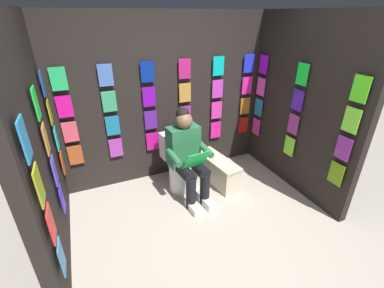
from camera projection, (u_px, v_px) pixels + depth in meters
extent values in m
plane|color=#B2A899|center=(233.00, 264.00, 2.57)|extent=(30.00, 30.00, 0.00)
cube|color=black|center=(166.00, 100.00, 3.63)|extent=(3.00, 0.10, 2.25)
cube|color=#A94B23|center=(76.00, 155.00, 3.35)|extent=(0.17, 0.01, 0.26)
cube|color=purple|center=(116.00, 148.00, 3.53)|extent=(0.17, 0.01, 0.26)
cube|color=#C21282|center=(152.00, 141.00, 3.71)|extent=(0.17, 0.01, 0.26)
cube|color=#1449B6|center=(186.00, 135.00, 3.89)|extent=(0.17, 0.01, 0.26)
cube|color=#EB1E90|center=(216.00, 130.00, 4.07)|extent=(0.17, 0.01, 0.26)
cube|color=#A9170F|center=(243.00, 125.00, 4.25)|extent=(0.17, 0.01, 0.26)
cube|color=#E3485C|center=(70.00, 132.00, 3.20)|extent=(0.17, 0.01, 0.26)
cube|color=#1971A1|center=(113.00, 126.00, 3.38)|extent=(0.17, 0.01, 0.26)
cube|color=#571C91|center=(151.00, 120.00, 3.57)|extent=(0.17, 0.01, 0.26)
cube|color=#972794|center=(185.00, 115.00, 3.75)|extent=(0.17, 0.01, 0.26)
cube|color=#E932A9|center=(217.00, 110.00, 3.93)|extent=(0.17, 0.01, 0.26)
cube|color=#B5601D|center=(245.00, 106.00, 4.11)|extent=(0.17, 0.01, 0.26)
cube|color=#E11190|center=(65.00, 107.00, 3.06)|extent=(0.17, 0.01, 0.26)
cube|color=#349C67|center=(109.00, 102.00, 3.24)|extent=(0.17, 0.01, 0.26)
cube|color=#770CB6|center=(149.00, 97.00, 3.42)|extent=(0.17, 0.01, 0.26)
cube|color=#C48636|center=(185.00, 93.00, 3.60)|extent=(0.17, 0.01, 0.26)
cube|color=#CA35C9|center=(217.00, 89.00, 3.78)|extent=(0.17, 0.01, 0.26)
cube|color=#E820A1|center=(247.00, 86.00, 3.96)|extent=(0.17, 0.01, 0.26)
cube|color=#25BE61|center=(58.00, 79.00, 2.92)|extent=(0.17, 0.01, 0.26)
cube|color=#436EC2|center=(105.00, 75.00, 3.10)|extent=(0.17, 0.01, 0.26)
cube|color=navy|center=(147.00, 72.00, 3.28)|extent=(0.17, 0.01, 0.26)
cube|color=#B81C6C|center=(185.00, 69.00, 3.46)|extent=(0.17, 0.01, 0.26)
cube|color=#0BC0C3|center=(218.00, 66.00, 3.64)|extent=(0.17, 0.01, 0.26)
cube|color=#1E2DE2|center=(249.00, 64.00, 3.82)|extent=(0.17, 0.01, 0.26)
cube|color=black|center=(301.00, 107.00, 3.36)|extent=(0.10, 1.85, 2.25)
cube|color=#CE3191|center=(256.00, 127.00, 4.19)|extent=(0.01, 0.17, 0.26)
cube|color=#7EDF2E|center=(289.00, 146.00, 3.57)|extent=(0.01, 0.17, 0.26)
cube|color=#639412|center=(336.00, 174.00, 2.96)|extent=(0.01, 0.17, 0.26)
cube|color=teal|center=(258.00, 107.00, 4.04)|extent=(0.01, 0.17, 0.26)
cube|color=#933181|center=(293.00, 124.00, 3.43)|extent=(0.01, 0.17, 0.26)
cube|color=purple|center=(343.00, 148.00, 2.82)|extent=(0.01, 0.17, 0.26)
cube|color=#EC49BD|center=(261.00, 87.00, 3.90)|extent=(0.01, 0.17, 0.26)
cube|color=#491DB5|center=(298.00, 100.00, 3.29)|extent=(0.01, 0.17, 0.26)
cube|color=#7DF036|center=(351.00, 120.00, 2.67)|extent=(0.01, 0.17, 0.26)
cube|color=#B30FD8|center=(264.00, 64.00, 3.76)|extent=(0.01, 0.17, 0.26)
cube|color=#14EF37|center=(303.00, 74.00, 3.14)|extent=(0.01, 0.17, 0.26)
cube|color=#52ED21|center=(360.00, 89.00, 2.53)|extent=(0.01, 0.17, 0.26)
cube|color=black|center=(38.00, 151.00, 2.29)|extent=(0.10, 1.85, 2.25)
cube|color=#3B80BA|center=(62.00, 257.00, 1.95)|extent=(0.01, 0.17, 0.26)
cube|color=#422CEA|center=(62.00, 198.00, 2.56)|extent=(0.01, 0.17, 0.26)
cube|color=#D74C26|center=(63.00, 163.00, 3.18)|extent=(0.01, 0.17, 0.26)
cube|color=red|center=(51.00, 224.00, 1.80)|extent=(0.01, 0.17, 0.26)
cube|color=#5C4BF2|center=(55.00, 170.00, 2.42)|extent=(0.01, 0.17, 0.26)
cube|color=#1DD3C6|center=(57.00, 139.00, 3.03)|extent=(0.01, 0.17, 0.26)
cube|color=#A0AC21|center=(39.00, 185.00, 1.66)|extent=(0.01, 0.17, 0.26)
cube|color=#C48E3B|center=(46.00, 139.00, 2.27)|extent=(0.01, 0.17, 0.26)
cube|color=#9DAC15|center=(50.00, 112.00, 2.89)|extent=(0.01, 0.17, 0.26)
cube|color=#2889C6|center=(25.00, 139.00, 1.52)|extent=(0.01, 0.17, 0.26)
cube|color=#18E138|center=(36.00, 103.00, 2.13)|extent=(0.01, 0.17, 0.26)
cube|color=#1A4AA9|center=(42.00, 83.00, 2.75)|extent=(0.01, 0.17, 0.26)
cylinder|color=white|center=(183.00, 176.00, 3.60)|extent=(0.38, 0.38, 0.40)
cylinder|color=white|center=(183.00, 163.00, 3.51)|extent=(0.41, 0.41, 0.02)
cube|color=white|center=(174.00, 144.00, 3.63)|extent=(0.40, 0.22, 0.36)
cylinder|color=white|center=(177.00, 147.00, 3.56)|extent=(0.39, 0.11, 0.39)
cube|color=#286B42|center=(183.00, 146.00, 3.36)|extent=(0.42, 0.26, 0.52)
sphere|color=brown|center=(184.00, 120.00, 3.18)|extent=(0.21, 0.21, 0.21)
sphere|color=black|center=(183.00, 114.00, 3.17)|extent=(0.17, 0.17, 0.17)
cylinder|color=black|center=(198.00, 167.00, 3.36)|extent=(0.19, 0.41, 0.15)
cylinder|color=black|center=(184.00, 171.00, 3.27)|extent=(0.19, 0.41, 0.15)
cylinder|color=black|center=(205.00, 189.00, 3.32)|extent=(0.12, 0.12, 0.42)
cylinder|color=black|center=(191.00, 194.00, 3.23)|extent=(0.12, 0.12, 0.42)
cube|color=white|center=(207.00, 202.00, 3.34)|extent=(0.14, 0.27, 0.09)
cube|color=white|center=(193.00, 207.00, 3.26)|extent=(0.14, 0.27, 0.09)
cylinder|color=#286B42|center=(205.00, 149.00, 3.33)|extent=(0.11, 0.32, 0.13)
cylinder|color=#286B42|center=(174.00, 157.00, 3.13)|extent=(0.11, 0.32, 0.13)
cube|color=#1FD252|center=(197.00, 160.00, 3.11)|extent=(0.31, 0.16, 0.23)
cube|color=beige|center=(217.00, 171.00, 3.76)|extent=(0.34, 0.77, 0.35)
cube|color=beige|center=(218.00, 160.00, 3.68)|extent=(0.36, 0.80, 0.03)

